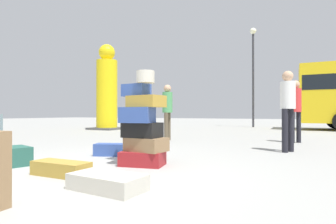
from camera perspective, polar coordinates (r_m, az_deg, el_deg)
The scene contains 11 objects.
ground_plane at distance 4.08m, azimuth -14.88°, elevation -11.58°, with size 80.00×80.00×0.00m, color #9E9E99.
suitcase_tower at distance 4.25m, azimuth -5.31°, elevation -3.18°, with size 0.76×0.55×1.45m.
suitcase_navy_white_trunk at distance 5.32m, azimuth -10.76°, elevation -7.71°, with size 0.80×0.29×0.23m, color #334F99.
suitcase_cream_behind_tower at distance 3.02m, azimuth -12.49°, elevation -14.01°, with size 0.80×0.42×0.17m, color beige.
suitcase_tan_foreground_near at distance 3.85m, azimuth -21.38°, elevation -10.88°, with size 0.79×0.30×0.18m, color #B28C33.
suitcase_teal_left_side at distance 4.90m, azimuth -28.94°, elevation -7.97°, with size 0.51×0.31×0.29m, color #26594C.
person_bearded_onlooker at distance 8.25m, azimuth 24.99°, elevation 1.23°, with size 0.30×0.30×1.70m.
person_tourist_with_camera at distance 6.20m, azimuth 23.65°, elevation 1.69°, with size 0.30×0.31×1.68m.
person_passerby_in_red at distance 8.11m, azimuth -0.13°, elevation 1.01°, with size 0.30×0.34×1.65m.
yellow_dummy_statue at distance 14.15m, azimuth -12.61°, elevation 4.18°, with size 1.46×1.46×4.28m.
lamp_post at distance 17.08m, azimuth 17.29°, elevation 9.92°, with size 0.36×0.36×5.83m.
Camera 1 is at (2.62, -3.03, 0.80)m, focal length 29.30 mm.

